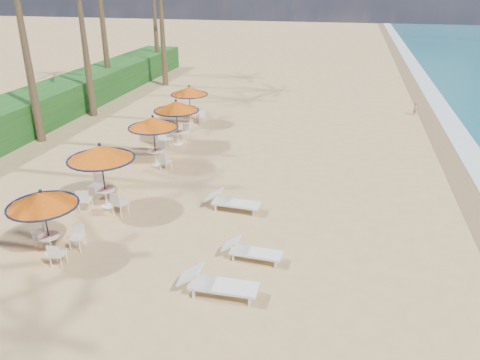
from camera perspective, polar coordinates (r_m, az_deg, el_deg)
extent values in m
plane|color=tan|center=(13.47, -3.76, -11.30)|extent=(160.00, 160.00, 0.00)
cube|color=olive|center=(22.53, 25.08, 1.30)|extent=(1.40, 140.00, 0.02)
cube|color=#194716|center=(28.16, -24.50, 7.51)|extent=(3.00, 40.00, 1.80)
cylinder|color=black|center=(14.93, -22.54, -4.93)|extent=(0.04, 0.04, 2.05)
cone|color=#D15612|center=(14.59, -23.03, -2.16)|extent=(2.05, 2.05, 0.45)
torus|color=black|center=(14.67, -22.90, -2.88)|extent=(2.05, 2.05, 0.06)
sphere|color=black|center=(14.48, -23.19, -1.23)|extent=(0.11, 0.11, 0.11)
cylinder|color=white|center=(15.12, -22.30, -6.33)|extent=(0.62, 0.62, 0.04)
cylinder|color=white|center=(15.26, -22.13, -7.29)|extent=(0.07, 0.07, 0.62)
cylinder|color=black|center=(17.23, -16.31, 0.36)|extent=(0.05, 0.05, 2.35)
cone|color=#D15612|center=(16.90, -16.66, 3.23)|extent=(2.35, 2.35, 0.51)
torus|color=black|center=(16.98, -16.57, 2.49)|extent=(2.36, 2.36, 0.07)
sphere|color=black|center=(16.81, -16.78, 4.18)|extent=(0.12, 0.12, 0.12)
cylinder|color=white|center=(17.42, -16.13, -1.09)|extent=(0.72, 0.72, 0.04)
cylinder|color=white|center=(17.56, -16.01, -2.09)|extent=(0.08, 0.08, 0.72)
cylinder|color=black|center=(20.78, -10.39, 4.66)|extent=(0.05, 0.05, 2.18)
cone|color=#D15612|center=(20.52, -10.56, 6.92)|extent=(2.18, 2.18, 0.47)
torus|color=black|center=(20.58, -10.52, 6.33)|extent=(2.18, 2.18, 0.07)
sphere|color=black|center=(20.45, -10.62, 7.65)|extent=(0.11, 0.11, 0.11)
cylinder|color=white|center=(20.92, -10.30, 3.51)|extent=(0.66, 0.66, 0.04)
cylinder|color=white|center=(21.03, -10.24, 2.71)|extent=(0.08, 0.08, 0.66)
cylinder|color=black|center=(23.20, -7.67, 6.87)|extent=(0.05, 0.05, 2.20)
cone|color=#D15612|center=(22.97, -7.79, 8.93)|extent=(2.20, 2.20, 0.48)
torus|color=black|center=(23.03, -7.76, 8.40)|extent=(2.20, 2.20, 0.07)
sphere|color=black|center=(22.91, -7.82, 9.60)|extent=(0.11, 0.11, 0.11)
cylinder|color=white|center=(23.34, -7.61, 5.81)|extent=(0.67, 0.67, 0.04)
cylinder|color=white|center=(23.43, -7.57, 5.07)|extent=(0.08, 0.08, 0.67)
cylinder|color=black|center=(26.79, -6.14, 9.07)|extent=(0.05, 0.05, 2.08)
cone|color=#D15612|center=(26.59, -6.21, 10.77)|extent=(2.08, 2.08, 0.45)
torus|color=black|center=(26.64, -6.19, 10.34)|extent=(2.08, 2.08, 0.06)
sphere|color=black|center=(26.54, -6.24, 11.32)|extent=(0.11, 0.11, 0.11)
cylinder|color=white|center=(26.89, -6.10, 8.20)|extent=(0.63, 0.63, 0.04)
cylinder|color=white|center=(26.97, -6.07, 7.58)|extent=(0.07, 0.07, 0.63)
cube|color=white|center=(12.47, -2.00, -12.80)|extent=(1.81, 0.67, 0.07)
cube|color=white|center=(12.56, -6.09, -11.34)|extent=(0.61, 0.66, 0.45)
cube|color=white|center=(12.58, -1.99, -13.42)|extent=(0.06, 0.06, 0.26)
cube|color=white|center=(13.88, 1.97, -8.86)|extent=(1.56, 0.64, 0.06)
cube|color=white|center=(13.94, -1.10, -7.71)|extent=(0.54, 0.59, 0.38)
cube|color=white|center=(13.95, 1.96, -9.36)|extent=(0.05, 0.05, 0.22)
cube|color=white|center=(16.64, -0.45, -2.86)|extent=(1.75, 0.74, 0.07)
cube|color=white|center=(16.80, -3.24, -1.81)|extent=(0.61, 0.66, 0.42)
cube|color=white|center=(16.72, -0.45, -3.35)|extent=(0.06, 0.06, 0.24)
cone|color=brown|center=(24.97, -24.72, 14.49)|extent=(0.44, 0.44, 9.27)
cone|color=brown|center=(28.99, -18.37, 15.12)|extent=(0.44, 0.44, 7.99)
cone|color=brown|center=(34.59, -16.55, 19.06)|extent=(0.44, 0.44, 11.02)
cone|color=brown|center=(36.41, -9.52, 18.42)|extent=(0.44, 0.44, 9.21)
cone|color=brown|center=(41.30, -10.30, 18.36)|extent=(0.44, 0.44, 8.37)
imported|color=#8C5C47|center=(30.27, 20.59, 8.17)|extent=(0.26, 0.34, 0.83)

